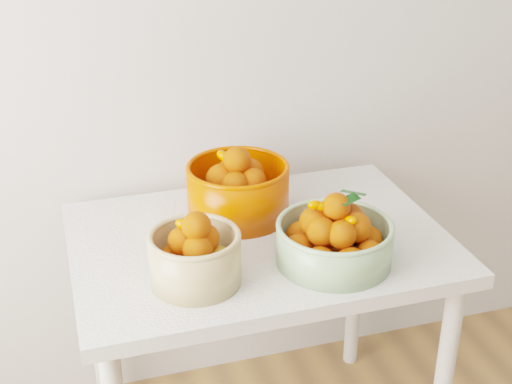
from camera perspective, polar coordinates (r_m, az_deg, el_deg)
table at (r=1.97m, az=0.24°, el=-6.01°), size 1.00×0.70×0.75m
bowl_cream at (r=1.70m, az=-4.92°, el=-5.11°), size 0.29×0.29×0.19m
bowl_green at (r=1.79m, az=6.27°, el=-3.73°), size 0.36×0.36×0.19m
bowl_orange at (r=2.00m, az=-1.45°, el=0.27°), size 0.29×0.29×0.21m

